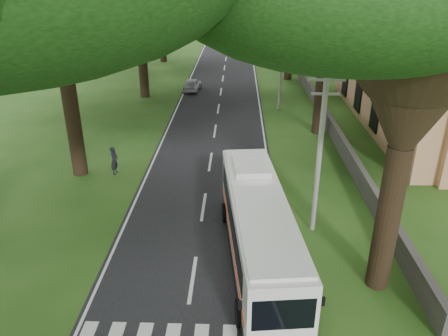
% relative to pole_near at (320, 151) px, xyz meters
% --- Properties ---
extents(ground, '(140.00, 140.00, 0.00)m').
position_rel_pole_near_xyz_m(ground, '(-5.50, -6.00, -4.18)').
color(ground, '#254B15').
rests_on(ground, ground).
extents(road, '(8.00, 120.00, 0.04)m').
position_rel_pole_near_xyz_m(road, '(-5.50, 19.00, -4.17)').
color(road, black).
rests_on(road, ground).
extents(property_wall, '(0.35, 50.00, 1.20)m').
position_rel_pole_near_xyz_m(property_wall, '(3.50, 18.00, -3.58)').
color(property_wall, '#383533').
rests_on(property_wall, ground).
extents(pole_near, '(1.60, 0.24, 8.00)m').
position_rel_pole_near_xyz_m(pole_near, '(0.00, 0.00, 0.00)').
color(pole_near, gray).
rests_on(pole_near, ground).
extents(pole_mid, '(1.60, 0.24, 8.00)m').
position_rel_pole_near_xyz_m(pole_mid, '(0.00, 20.00, 0.00)').
color(pole_mid, gray).
rests_on(pole_mid, ground).
extents(pole_far, '(1.60, 0.24, 8.00)m').
position_rel_pole_near_xyz_m(pole_far, '(0.00, 40.00, 0.00)').
color(pole_far, gray).
rests_on(pole_far, ground).
extents(coach_bus, '(3.40, 11.06, 3.21)m').
position_rel_pole_near_xyz_m(coach_bus, '(-2.81, -2.64, -2.45)').
color(coach_bus, white).
rests_on(coach_bus, ground).
extents(distant_car_a, '(1.87, 3.90, 1.28)m').
position_rel_pole_near_xyz_m(distant_car_a, '(-8.50, 26.35, -3.51)').
color(distant_car_a, '#ABABB0').
rests_on(distant_car_a, road).
extents(distant_car_c, '(2.51, 4.76, 1.32)m').
position_rel_pole_near_xyz_m(distant_car_c, '(-3.64, 52.47, -3.49)').
color(distant_car_c, maroon).
rests_on(distant_car_c, road).
extents(pedestrian, '(0.49, 0.69, 1.77)m').
position_rel_pole_near_xyz_m(pedestrian, '(-11.31, 6.05, -3.30)').
color(pedestrian, black).
rests_on(pedestrian, ground).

